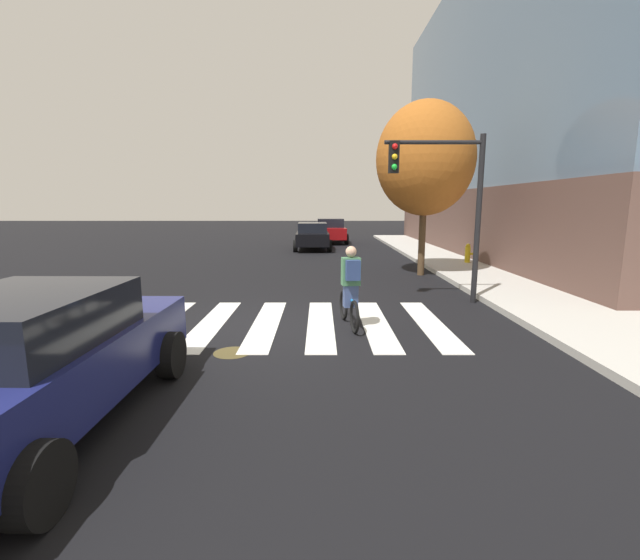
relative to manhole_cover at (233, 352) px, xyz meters
name	(u,v)px	position (x,y,z in m)	size (l,w,h in m)	color
ground_plane	(260,324)	(0.21, 1.83, 0.00)	(120.00, 120.00, 0.00)	black
crosswalk_stripes	(267,323)	(0.36, 1.83, 0.00)	(7.53, 3.90, 0.01)	silver
manhole_cover	(233,352)	(0.00, 0.00, 0.00)	(0.64, 0.64, 0.01)	#473D1E
sedan_near	(34,360)	(-1.65, -2.54, 0.82)	(2.21, 4.62, 1.59)	navy
sedan_mid	(313,236)	(1.07, 17.32, 0.78)	(2.13, 4.41, 1.51)	black
sedan_far	(331,230)	(2.18, 21.75, 0.83)	(2.27, 4.70, 1.61)	maroon
cyclist	(351,287)	(2.12, 1.54, 0.84)	(0.39, 1.70, 1.69)	black
traffic_light_near	(447,190)	(4.65, 3.84, 2.86)	(2.47, 0.28, 4.20)	black
fire_hydrant	(469,253)	(7.60, 10.58, 0.53)	(0.33, 0.22, 0.78)	gold
street_tree_near	(426,159)	(5.14, 8.28, 4.05)	(3.38, 3.38, 6.01)	#4C3823
corner_building	(633,113)	(16.60, 14.81, 6.88)	(16.82, 24.88, 13.86)	brown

